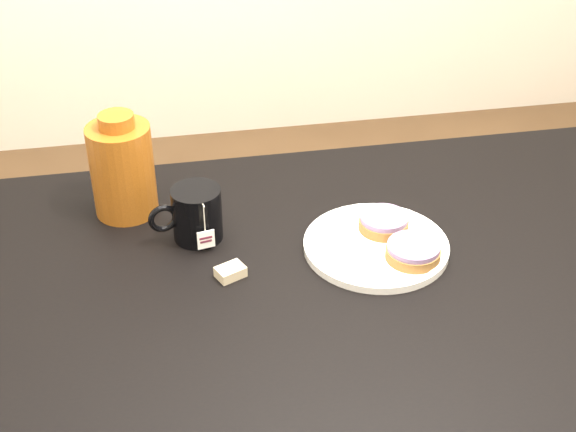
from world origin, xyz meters
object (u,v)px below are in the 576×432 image
(mug, at_px, (196,214))
(teabag_pouch, at_px, (230,272))
(plate, at_px, (376,245))
(bagel_package, at_px, (122,168))
(bagel_front, at_px, (413,251))
(table, at_px, (397,321))
(bagel_back, at_px, (384,222))

(mug, distance_m, teabag_pouch, 0.13)
(plate, bearing_deg, bagel_package, 154.16)
(bagel_front, relative_size, mug, 0.68)
(table, distance_m, bagel_package, 0.55)
(mug, distance_m, bagel_package, 0.16)
(teabag_pouch, bearing_deg, bagel_front, -4.39)
(plate, distance_m, mug, 0.31)
(teabag_pouch, bearing_deg, bagel_back, 13.79)
(table, height_order, bagel_front, bagel_front)
(table, bearing_deg, bagel_front, 52.78)
(table, distance_m, teabag_pouch, 0.29)
(table, bearing_deg, mug, 149.08)
(plate, height_order, mug, mug)
(plate, relative_size, mug, 1.83)
(bagel_package, bearing_deg, teabag_pouch, -55.00)
(table, distance_m, bagel_back, 0.17)
(table, xyz_separation_m, bagel_package, (-0.43, 0.29, 0.17))
(table, distance_m, plate, 0.13)
(bagel_package, bearing_deg, plate, -25.84)
(bagel_back, relative_size, bagel_package, 0.58)
(plate, bearing_deg, mug, 162.74)
(table, bearing_deg, plate, 99.21)
(bagel_back, bearing_deg, mug, 170.43)
(bagel_front, bearing_deg, table, -127.22)
(table, relative_size, mug, 10.44)
(bagel_back, distance_m, teabag_pouch, 0.28)
(bagel_front, xyz_separation_m, teabag_pouch, (-0.30, 0.02, -0.02))
(bagel_back, xyz_separation_m, bagel_front, (0.02, -0.09, 0.00))
(bagel_front, relative_size, bagel_package, 0.48)
(mug, relative_size, teabag_pouch, 2.98)
(plate, height_order, bagel_back, bagel_back)
(bagel_back, bearing_deg, bagel_front, -75.42)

